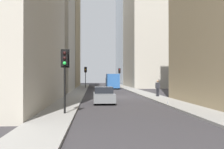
{
  "coord_description": "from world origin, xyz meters",
  "views": [
    {
      "loc": [
        -29.2,
        2.36,
        2.29
      ],
      "look_at": [
        12.47,
        -0.81,
        2.69
      ],
      "focal_mm": 40.82,
      "sensor_mm": 36.0,
      "label": 1
    }
  ],
  "objects_px": {
    "hatchback_grey": "(104,95)",
    "traffic_light_midblock": "(86,72)",
    "discarded_bottle": "(168,103)",
    "pedestrian": "(158,88)",
    "delivery_truck": "(112,81)",
    "traffic_light_foreground": "(65,66)",
    "traffic_light_far_junction": "(120,73)"
  },
  "relations": [
    {
      "from": "pedestrian",
      "to": "discarded_bottle",
      "type": "height_order",
      "value": "pedestrian"
    },
    {
      "from": "delivery_truck",
      "to": "discarded_bottle",
      "type": "relative_size",
      "value": 23.93
    },
    {
      "from": "hatchback_grey",
      "to": "traffic_light_midblock",
      "type": "height_order",
      "value": "traffic_light_midblock"
    },
    {
      "from": "delivery_truck",
      "to": "hatchback_grey",
      "type": "distance_m",
      "value": 26.65
    },
    {
      "from": "traffic_light_foreground",
      "to": "pedestrian",
      "type": "xyz_separation_m",
      "value": [
        12.52,
        -8.83,
        -1.82
      ]
    },
    {
      "from": "pedestrian",
      "to": "discarded_bottle",
      "type": "bearing_deg",
      "value": 171.12
    },
    {
      "from": "traffic_light_far_junction",
      "to": "delivery_truck",
      "type": "bearing_deg",
      "value": 165.39
    },
    {
      "from": "traffic_light_midblock",
      "to": "traffic_light_far_junction",
      "type": "height_order",
      "value": "traffic_light_midblock"
    },
    {
      "from": "pedestrian",
      "to": "discarded_bottle",
      "type": "xyz_separation_m",
      "value": [
        -7.94,
        1.24,
        -0.87
      ]
    },
    {
      "from": "hatchback_grey",
      "to": "traffic_light_far_junction",
      "type": "relative_size",
      "value": 1.05
    },
    {
      "from": "traffic_light_foreground",
      "to": "traffic_light_far_junction",
      "type": "distance_m",
      "value": 43.34
    },
    {
      "from": "delivery_truck",
      "to": "pedestrian",
      "type": "relative_size",
      "value": 3.62
    },
    {
      "from": "traffic_light_far_junction",
      "to": "pedestrian",
      "type": "relative_size",
      "value": 2.3
    },
    {
      "from": "delivery_truck",
      "to": "hatchback_grey",
      "type": "xyz_separation_m",
      "value": [
        -26.49,
        2.8,
        -0.8
      ]
    },
    {
      "from": "pedestrian",
      "to": "traffic_light_foreground",
      "type": "bearing_deg",
      "value": 144.8
    },
    {
      "from": "hatchback_grey",
      "to": "discarded_bottle",
      "type": "xyz_separation_m",
      "value": [
        -2.48,
        -4.98,
        -0.42
      ]
    },
    {
      "from": "discarded_bottle",
      "to": "pedestrian",
      "type": "bearing_deg",
      "value": -8.88
    },
    {
      "from": "pedestrian",
      "to": "delivery_truck",
      "type": "bearing_deg",
      "value": 9.24
    },
    {
      "from": "delivery_truck",
      "to": "traffic_light_far_junction",
      "type": "relative_size",
      "value": 1.57
    },
    {
      "from": "traffic_light_midblock",
      "to": "traffic_light_foreground",
      "type": "bearing_deg",
      "value": 179.6
    },
    {
      "from": "delivery_truck",
      "to": "traffic_light_foreground",
      "type": "height_order",
      "value": "traffic_light_foreground"
    },
    {
      "from": "hatchback_grey",
      "to": "traffic_light_midblock",
      "type": "bearing_deg",
      "value": 4.85
    },
    {
      "from": "traffic_light_far_junction",
      "to": "discarded_bottle",
      "type": "height_order",
      "value": "traffic_light_far_junction"
    },
    {
      "from": "traffic_light_foreground",
      "to": "traffic_light_midblock",
      "type": "relative_size",
      "value": 0.92
    },
    {
      "from": "traffic_light_midblock",
      "to": "pedestrian",
      "type": "height_order",
      "value": "traffic_light_midblock"
    },
    {
      "from": "hatchback_grey",
      "to": "discarded_bottle",
      "type": "height_order",
      "value": "hatchback_grey"
    },
    {
      "from": "traffic_light_midblock",
      "to": "pedestrian",
      "type": "relative_size",
      "value": 2.32
    },
    {
      "from": "traffic_light_midblock",
      "to": "discarded_bottle",
      "type": "bearing_deg",
      "value": -166.39
    },
    {
      "from": "traffic_light_foreground",
      "to": "traffic_light_far_junction",
      "type": "relative_size",
      "value": 0.93
    },
    {
      "from": "hatchback_grey",
      "to": "traffic_light_foreground",
      "type": "relative_size",
      "value": 1.13
    },
    {
      "from": "delivery_truck",
      "to": "pedestrian",
      "type": "bearing_deg",
      "value": -170.76
    },
    {
      "from": "traffic_light_foreground",
      "to": "pedestrian",
      "type": "bearing_deg",
      "value": -35.2
    }
  ]
}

